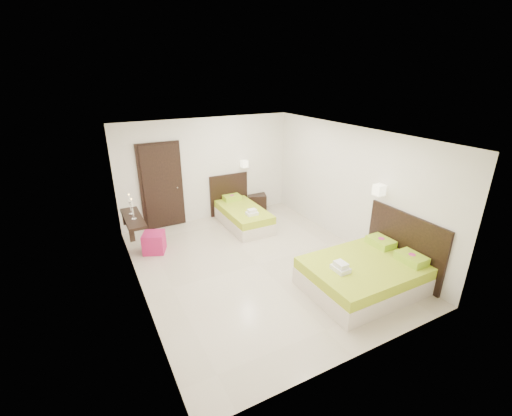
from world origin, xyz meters
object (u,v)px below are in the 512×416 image
bed_double (366,272)px  ottoman (154,242)px  nightstand (257,202)px  bed_single (242,214)px

bed_double → ottoman: bed_double is taller
bed_double → nightstand: (0.03, 4.24, -0.08)m
bed_double → ottoman: (-3.07, 3.09, -0.08)m
bed_single → bed_double: (0.78, -3.52, 0.03)m
bed_double → ottoman: 4.36m
bed_double → ottoman: bearing=134.8°
nightstand → ottoman: size_ratio=1.14×
bed_double → bed_single: bearing=102.5°
nightstand → bed_single: bearing=-118.5°
nightstand → bed_double: bearing=-70.7°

